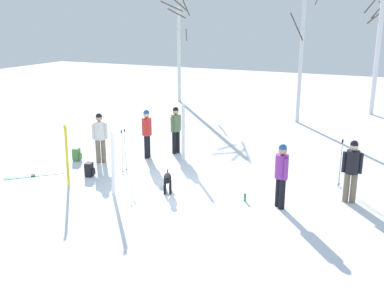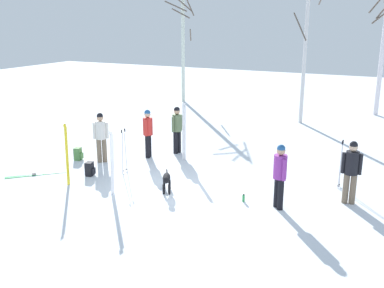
% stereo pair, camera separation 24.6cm
% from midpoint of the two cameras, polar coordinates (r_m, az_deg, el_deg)
% --- Properties ---
extents(ground_plane, '(60.00, 60.00, 0.00)m').
position_cam_midpoint_polar(ground_plane, '(12.80, -2.27, -6.12)').
color(ground_plane, white).
extents(person_0, '(0.44, 0.35, 1.72)m').
position_cam_midpoint_polar(person_0, '(15.40, -12.10, 1.17)').
color(person_0, '#72604C').
rests_on(person_0, ground_plane).
extents(person_1, '(0.39, 0.40, 1.72)m').
position_cam_midpoint_polar(person_1, '(11.64, 10.72, -3.50)').
color(person_1, black).
rests_on(person_1, ground_plane).
extents(person_2, '(0.34, 0.51, 1.72)m').
position_cam_midpoint_polar(person_2, '(15.71, -6.22, 1.72)').
color(person_2, black).
rests_on(person_2, ground_plane).
extents(person_3, '(0.52, 0.34, 1.72)m').
position_cam_midpoint_polar(person_3, '(12.47, 19.17, -2.83)').
color(person_3, '#72604C').
rests_on(person_3, ground_plane).
extents(person_4, '(0.34, 0.51, 1.72)m').
position_cam_midpoint_polar(person_4, '(16.16, -2.51, 2.19)').
color(person_4, black).
rests_on(person_4, ground_plane).
extents(dog, '(0.48, 0.82, 0.57)m').
position_cam_midpoint_polar(dog, '(12.66, -3.70, -4.51)').
color(dog, black).
rests_on(dog, ground_plane).
extents(ski_pair_planted_0, '(0.06, 0.19, 1.85)m').
position_cam_midpoint_polar(ski_pair_planted_0, '(13.53, -16.15, -1.41)').
color(ski_pair_planted_0, yellow).
rests_on(ski_pair_planted_0, ground_plane).
extents(ski_pair_planted_1, '(0.02, 0.22, 1.82)m').
position_cam_midpoint_polar(ski_pair_planted_1, '(12.57, -10.59, -2.42)').
color(ski_pair_planted_1, white).
rests_on(ski_pair_planted_1, ground_plane).
extents(ski_pair_planted_2, '(0.14, 0.03, 2.01)m').
position_cam_midpoint_polar(ski_pair_planted_2, '(15.30, -1.59, 1.50)').
color(ski_pair_planted_2, white).
rests_on(ski_pair_planted_2, ground_plane).
extents(ski_pair_lying_0, '(1.39, 1.42, 0.05)m').
position_cam_midpoint_polar(ski_pair_lying_0, '(14.93, -19.85, -3.80)').
color(ski_pair_lying_0, green).
rests_on(ski_pair_lying_0, ground_plane).
extents(ski_poles_0, '(0.07, 0.27, 1.42)m').
position_cam_midpoint_polar(ski_poles_0, '(14.28, -9.18, -0.74)').
color(ski_poles_0, '#B2B2BC').
rests_on(ski_poles_0, ground_plane).
extents(ski_poles_1, '(0.07, 0.22, 1.43)m').
position_cam_midpoint_polar(ski_poles_1, '(13.58, 17.92, -2.18)').
color(ski_poles_1, '#B2B2BC').
rests_on(ski_poles_1, ground_plane).
extents(backpack_0, '(0.33, 0.31, 0.44)m').
position_cam_midpoint_polar(backpack_0, '(16.00, -14.88, -1.31)').
color(backpack_0, '#4C7F3F').
rests_on(backpack_0, ground_plane).
extents(backpack_1, '(0.32, 0.30, 0.44)m').
position_cam_midpoint_polar(backpack_1, '(14.34, -13.41, -3.20)').
color(backpack_1, black).
rests_on(backpack_1, ground_plane).
extents(water_bottle_0, '(0.07, 0.07, 0.21)m').
position_cam_midpoint_polar(water_bottle_0, '(12.20, 6.18, -6.82)').
color(water_bottle_0, green).
rests_on(water_bottle_0, ground_plane).
extents(birch_tree_0, '(1.49, 1.43, 6.16)m').
position_cam_midpoint_polar(birch_tree_0, '(26.27, -1.95, 12.57)').
color(birch_tree_0, silver).
rests_on(birch_tree_0, ground_plane).
extents(birch_tree_1, '(1.41, 1.40, 6.93)m').
position_cam_midpoint_polar(birch_tree_1, '(21.32, 13.50, 11.68)').
color(birch_tree_1, silver).
rests_on(birch_tree_1, ground_plane).
extents(birch_tree_2, '(1.72, 1.37, 7.30)m').
position_cam_midpoint_polar(birch_tree_2, '(24.36, 22.45, 12.37)').
color(birch_tree_2, silver).
rests_on(birch_tree_2, ground_plane).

